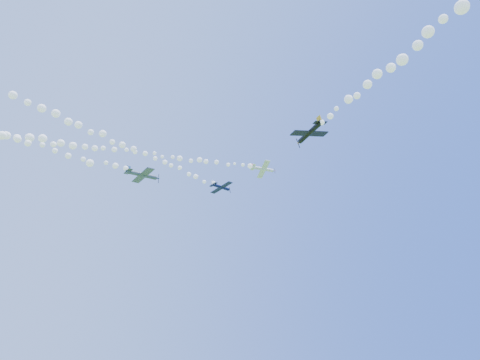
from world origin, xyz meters
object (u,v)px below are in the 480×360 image
plane_grey (143,175)px  plane_white (263,169)px  plane_black (309,133)px  plane_navy (221,187)px

plane_grey → plane_white: bearing=-5.8°
plane_black → plane_white: bearing=-15.9°
plane_white → plane_grey: 31.95m
plane_navy → plane_black: size_ratio=0.99×
plane_white → plane_black: (-11.03, -29.50, -9.55)m
plane_navy → plane_black: plane_navy is taller
plane_white → plane_grey: bearing=-165.2°
plane_navy → plane_grey: bearing=-167.2°
plane_white → plane_navy: size_ratio=0.90×
plane_navy → plane_black: 45.06m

